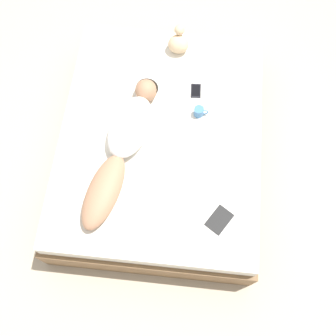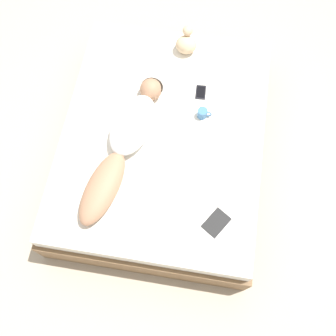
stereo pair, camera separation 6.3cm
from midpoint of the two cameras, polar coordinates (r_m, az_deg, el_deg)
The scene contains 7 objects.
ground_plane at distance 3.53m, azimuth -0.13°, elevation 1.46°, with size 12.00×12.00×0.00m, color #B7A88E.
bed at distance 3.31m, azimuth -0.14°, elevation 3.13°, with size 1.63×2.06×0.49m.
person at distance 2.97m, azimuth -5.56°, elevation 4.05°, with size 0.51×1.31×0.20m.
open_magazine at distance 2.86m, azimuth 6.13°, elevation -6.66°, with size 0.49×0.46×0.01m.
coffee_mug at distance 3.14m, azimuth 5.64°, elevation 7.90°, with size 0.11×0.08×0.08m.
cell_phone at distance 3.28m, azimuth 5.34°, elevation 10.88°, with size 0.09×0.14×0.01m.
plush_toy at distance 3.47m, azimuth 3.22°, elevation 17.64°, with size 0.18×0.18×0.22m.
Camera 2 is at (0.27, -1.39, 3.24)m, focal length 42.00 mm.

